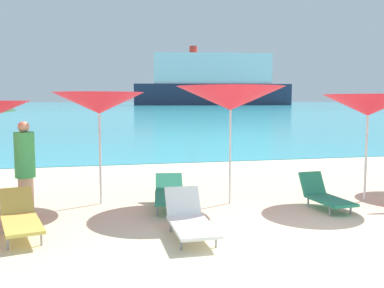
{
  "coord_description": "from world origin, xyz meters",
  "views": [
    {
      "loc": [
        -2.94,
        -5.15,
        2.13
      ],
      "look_at": [
        -0.88,
        3.83,
        1.2
      ],
      "focal_mm": 40.83,
      "sensor_mm": 36.0,
      "label": 1
    }
  ],
  "objects": [
    {
      "name": "ground_plane",
      "position": [
        0.0,
        10.0,
        -0.15
      ],
      "size": [
        50.0,
        100.0,
        0.3
      ],
      "primitive_type": "cube",
      "color": "beige"
    },
    {
      "name": "ocean_water",
      "position": [
        0.0,
        229.2,
        0.01
      ],
      "size": [
        650.0,
        440.0,
        0.02
      ],
      "primitive_type": "cube",
      "color": "#38B7CC",
      "rests_on": "ground_plane"
    },
    {
      "name": "umbrella_3",
      "position": [
        -2.79,
        3.87,
        2.07
      ],
      "size": [
        1.89,
        1.89,
        2.29
      ],
      "color": "silver",
      "rests_on": "ground_plane"
    },
    {
      "name": "umbrella_4",
      "position": [
        -0.2,
        3.31,
        2.16
      ],
      "size": [
        2.39,
        2.39,
        2.41
      ],
      "color": "silver",
      "rests_on": "ground_plane"
    },
    {
      "name": "umbrella_5",
      "position": [
        2.66,
        2.89,
        2.02
      ],
      "size": [
        1.97,
        1.97,
        2.25
      ],
      "color": "silver",
      "rests_on": "ground_plane"
    },
    {
      "name": "lounge_chair_6",
      "position": [
        -1.48,
        1.37,
        0.27
      ],
      "size": [
        0.62,
        1.55,
        0.66
      ],
      "rotation": [
        0.0,
        0.0,
        -0.01
      ],
      "color": "white",
      "rests_on": "ground_plane"
    },
    {
      "name": "lounge_chair_7",
      "position": [
        -4.07,
        1.96,
        0.3
      ],
      "size": [
        0.89,
        1.67,
        0.65
      ],
      "rotation": [
        0.0,
        0.0,
        0.24
      ],
      "color": "#D8BF4C",
      "rests_on": "ground_plane"
    },
    {
      "name": "lounge_chair_9",
      "position": [
        1.49,
        2.48,
        0.27
      ],
      "size": [
        0.61,
        1.33,
        0.65
      ],
      "rotation": [
        0.0,
        0.0,
        0.07
      ],
      "color": "#268C66",
      "rests_on": "ground_plane"
    },
    {
      "name": "lounge_chair_10",
      "position": [
        -1.47,
        3.2,
        0.3
      ],
      "size": [
        0.8,
        1.66,
        0.58
      ],
      "rotation": [
        0.0,
        0.0,
        -0.14
      ],
      "color": "#268C66",
      "rests_on": "ground_plane"
    },
    {
      "name": "beachgoer_0",
      "position": [
        -4.2,
        3.56,
        0.91
      ],
      "size": [
        0.38,
        0.38,
        1.73
      ],
      "rotation": [
        0.0,
        0.0,
        3.91
      ],
      "color": "#DBAA84",
      "rests_on": "ground_plane"
    },
    {
      "name": "cruise_ship",
      "position": [
        46.99,
        173.42,
        9.53
      ],
      "size": [
        66.15,
        18.81,
        24.52
      ],
      "rotation": [
        0.0,
        0.0,
        -0.15
      ],
      "color": "#262D47",
      "rests_on": "ocean_water"
    }
  ]
}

